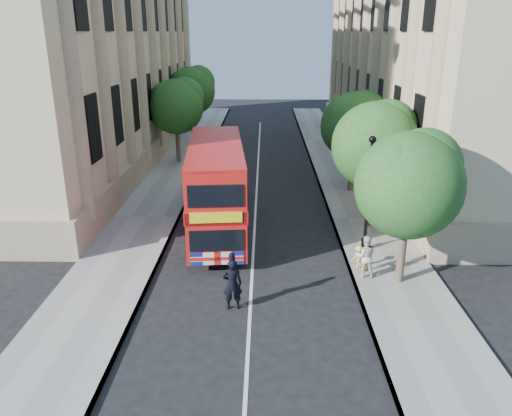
{
  "coord_description": "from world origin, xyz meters",
  "views": [
    {
      "loc": [
        0.48,
        -14.66,
        9.35
      ],
      "look_at": [
        0.13,
        5.3,
        2.3
      ],
      "focal_mm": 35.0,
      "sensor_mm": 36.0,
      "label": 1
    }
  ],
  "objects_px": {
    "lamp_post": "(368,199)",
    "woman_pedestrian": "(365,256)",
    "double_decker_bus": "(216,186)",
    "box_van": "(224,179)",
    "police_constable": "(232,284)"
  },
  "relations": [
    {
      "from": "double_decker_bus",
      "to": "box_van",
      "type": "xyz_separation_m",
      "value": [
        0.04,
        4.32,
        -0.93
      ]
    },
    {
      "from": "box_van",
      "to": "police_constable",
      "type": "xyz_separation_m",
      "value": [
        1.16,
        -11.56,
        -0.5
      ]
    },
    {
      "from": "lamp_post",
      "to": "box_van",
      "type": "xyz_separation_m",
      "value": [
        -6.79,
        6.56,
        -1.05
      ]
    },
    {
      "from": "lamp_post",
      "to": "woman_pedestrian",
      "type": "height_order",
      "value": "lamp_post"
    },
    {
      "from": "double_decker_bus",
      "to": "police_constable",
      "type": "xyz_separation_m",
      "value": [
        1.2,
        -7.23,
        -1.43
      ]
    },
    {
      "from": "lamp_post",
      "to": "police_constable",
      "type": "height_order",
      "value": "lamp_post"
    },
    {
      "from": "lamp_post",
      "to": "woman_pedestrian",
      "type": "relative_size",
      "value": 2.97
    },
    {
      "from": "police_constable",
      "to": "woman_pedestrian",
      "type": "relative_size",
      "value": 1.11
    },
    {
      "from": "lamp_post",
      "to": "woman_pedestrian",
      "type": "bearing_deg",
      "value": -100.91
    },
    {
      "from": "double_decker_bus",
      "to": "woman_pedestrian",
      "type": "relative_size",
      "value": 5.5
    },
    {
      "from": "lamp_post",
      "to": "double_decker_bus",
      "type": "xyz_separation_m",
      "value": [
        -6.83,
        2.23,
        -0.12
      ]
    },
    {
      "from": "police_constable",
      "to": "lamp_post",
      "type": "bearing_deg",
      "value": -146.15
    },
    {
      "from": "double_decker_bus",
      "to": "box_van",
      "type": "height_order",
      "value": "double_decker_bus"
    },
    {
      "from": "lamp_post",
      "to": "police_constable",
      "type": "relative_size",
      "value": 2.68
    },
    {
      "from": "double_decker_bus",
      "to": "woman_pedestrian",
      "type": "xyz_separation_m",
      "value": [
        6.32,
        -4.87,
        -1.4
      ]
    }
  ]
}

